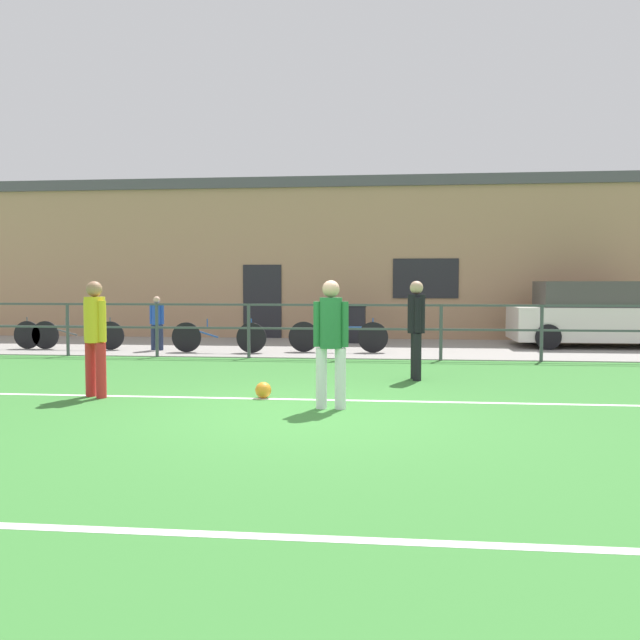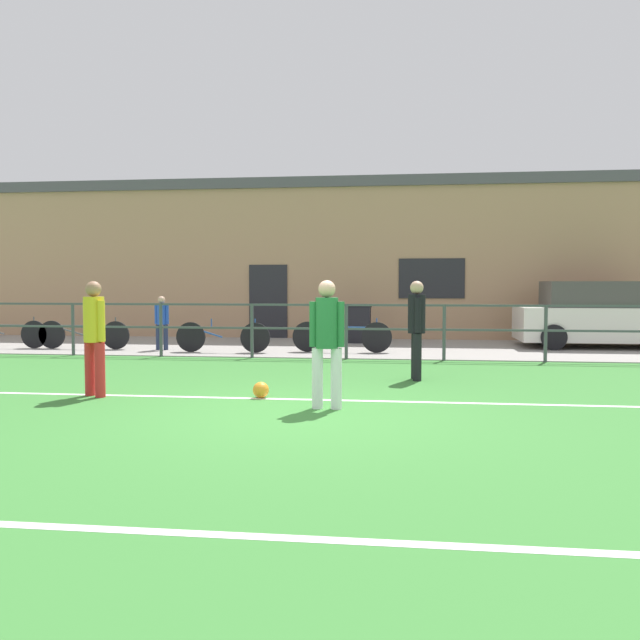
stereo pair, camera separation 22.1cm
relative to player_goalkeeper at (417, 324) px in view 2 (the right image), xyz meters
The scene contains 17 objects.
ground 3.57m from the player_goalkeeper, 113.95° to the right, with size 60.00×44.00×0.04m, color #387A33.
field_line_touchline 2.67m from the player_goalkeeper, 123.85° to the right, with size 36.00×0.11×0.00m, color white.
field_line_hash 7.24m from the player_goalkeeper, 101.24° to the right, with size 36.00×0.11×0.00m, color white.
pavement_strip 5.60m from the player_goalkeeper, 104.67° to the left, with size 48.00×5.00×0.02m, color gray.
perimeter_fence 3.18m from the player_goalkeeper, 116.17° to the left, with size 36.07×0.07×1.15m.
clubhouse_facade 9.26m from the player_goalkeeper, 98.80° to the left, with size 28.00×2.56×4.57m.
player_goalkeeper is the anchor object (origin of this frame).
player_striker 4.98m from the player_goalkeeper, 153.90° to the right, with size 0.40×0.28×1.61m.
player_winger 2.94m from the player_goalkeeper, 113.10° to the right, with size 0.44×0.28×1.62m.
soccer_ball_match 3.06m from the player_goalkeeper, 136.60° to the right, with size 0.22×0.22×0.22m, color orange.
spectator_child 7.12m from the player_goalkeeper, 145.08° to the left, with size 0.34×0.22×1.26m.
parked_car_red 7.63m from the player_goalkeeper, 52.65° to the left, with size 4.24×1.95×1.60m.
bicycle_parked_0 8.77m from the player_goalkeeper, 152.46° to the left, with size 2.27×0.04×0.76m.
bicycle_parked_1 10.59m from the player_goalkeeper, 157.50° to the left, with size 2.18×0.04×0.76m.
bicycle_parked_2 5.67m from the player_goalkeeper, 139.16° to the left, with size 2.17×0.04×0.77m.
bicycle_parked_3 4.39m from the player_goalkeeper, 111.71° to the left, with size 2.26×0.04×0.78m.
trash_bin_0 6.75m from the player_goalkeeper, 102.09° to the left, with size 0.66×0.56×1.01m.
Camera 2 is at (1.24, -7.95, 1.58)m, focal length 38.01 mm.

